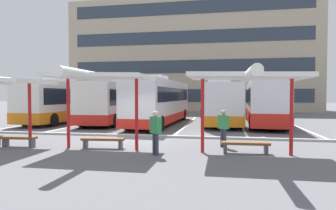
# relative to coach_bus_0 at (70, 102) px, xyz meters

# --- Properties ---
(ground_plane) EXTENTS (160.00, 160.00, 0.00)m
(ground_plane) POSITION_rel_coach_bus_0_xyz_m (8.27, -9.00, -1.72)
(ground_plane) COLOR slate
(terminal_building) EXTENTS (36.27, 10.12, 19.19)m
(terminal_building) POSITION_rel_coach_bus_0_xyz_m (8.31, 22.55, 6.52)
(terminal_building) COLOR tan
(terminal_building) RESTS_ON ground
(coach_bus_0) EXTENTS (3.34, 11.61, 3.71)m
(coach_bus_0) POSITION_rel_coach_bus_0_xyz_m (0.00, 0.00, 0.00)
(coach_bus_0) COLOR silver
(coach_bus_0) RESTS_ON ground
(coach_bus_1) EXTENTS (3.30, 11.15, 3.62)m
(coach_bus_1) POSITION_rel_coach_bus_0_xyz_m (3.98, -0.01, -0.04)
(coach_bus_1) COLOR silver
(coach_bus_1) RESTS_ON ground
(coach_bus_2) EXTENTS (3.00, 12.01, 3.76)m
(coach_bus_2) POSITION_rel_coach_bus_0_xyz_m (8.21, -0.89, 0.05)
(coach_bus_2) COLOR silver
(coach_bus_2) RESTS_ON ground
(coach_bus_3) EXTENTS (3.62, 12.47, 3.51)m
(coach_bus_3) POSITION_rel_coach_bus_0_xyz_m (12.62, 1.25, -0.09)
(coach_bus_3) COLOR silver
(coach_bus_3) RESTS_ON ground
(coach_bus_4) EXTENTS (3.13, 11.56, 3.69)m
(coach_bus_4) POSITION_rel_coach_bus_0_xyz_m (16.24, 0.42, -0.03)
(coach_bus_4) COLOR silver
(coach_bus_4) RESTS_ON ground
(lane_stripe_0) EXTENTS (0.16, 14.00, 0.01)m
(lane_stripe_0) POSITION_rel_coach_bus_0_xyz_m (-1.91, -0.12, -1.72)
(lane_stripe_0) COLOR white
(lane_stripe_0) RESTS_ON ground
(lane_stripe_1) EXTENTS (0.16, 14.00, 0.01)m
(lane_stripe_1) POSITION_rel_coach_bus_0_xyz_m (2.16, -0.12, -1.72)
(lane_stripe_1) COLOR white
(lane_stripe_1) RESTS_ON ground
(lane_stripe_2) EXTENTS (0.16, 14.00, 0.01)m
(lane_stripe_2) POSITION_rel_coach_bus_0_xyz_m (6.23, -0.12, -1.72)
(lane_stripe_2) COLOR white
(lane_stripe_2) RESTS_ON ground
(lane_stripe_3) EXTENTS (0.16, 14.00, 0.01)m
(lane_stripe_3) POSITION_rel_coach_bus_0_xyz_m (10.31, -0.12, -1.72)
(lane_stripe_3) COLOR white
(lane_stripe_3) RESTS_ON ground
(lane_stripe_4) EXTENTS (0.16, 14.00, 0.01)m
(lane_stripe_4) POSITION_rel_coach_bus_0_xyz_m (14.38, -0.12, -1.72)
(lane_stripe_4) COLOR white
(lane_stripe_4) RESTS_ON ground
(lane_stripe_5) EXTENTS (0.16, 14.00, 0.01)m
(lane_stripe_5) POSITION_rel_coach_bus_0_xyz_m (18.45, -0.12, -1.72)
(lane_stripe_5) COLOR white
(lane_stripe_5) RESTS_ON ground
(bench_1) EXTENTS (1.60, 0.51, 0.45)m
(bench_1) POSITION_rel_coach_bus_0_xyz_m (4.02, -11.86, -1.39)
(bench_1) COLOR brown
(bench_1) RESTS_ON ground
(waiting_shelter_1) EXTENTS (4.11, 4.83, 3.25)m
(waiting_shelter_1) POSITION_rel_coach_bus_0_xyz_m (7.90, -11.98, 1.30)
(waiting_shelter_1) COLOR red
(waiting_shelter_1) RESTS_ON ground
(bench_2) EXTENTS (1.89, 0.60, 0.45)m
(bench_2) POSITION_rel_coach_bus_0_xyz_m (7.90, -11.58, -1.38)
(bench_2) COLOR brown
(bench_2) RESTS_ON ground
(waiting_shelter_2) EXTENTS (4.37, 4.97, 3.18)m
(waiting_shelter_2) POSITION_rel_coach_bus_0_xyz_m (13.88, -11.99, 1.24)
(waiting_shelter_2) COLOR red
(waiting_shelter_2) RESTS_ON ground
(bench_3) EXTENTS (1.89, 0.50, 0.45)m
(bench_3) POSITION_rel_coach_bus_0_xyz_m (13.88, -11.61, -1.38)
(bench_3) COLOR brown
(bench_3) RESTS_ON ground
(platform_kerb) EXTENTS (44.00, 0.24, 0.12)m
(platform_kerb) POSITION_rel_coach_bus_0_xyz_m (8.27, -7.92, -1.66)
(platform_kerb) COLOR #ADADA8
(platform_kerb) RESTS_ON ground
(waiting_passenger_0) EXTENTS (0.51, 0.49, 1.71)m
(waiting_passenger_0) POSITION_rel_coach_bus_0_xyz_m (10.46, -12.55, -0.73)
(waiting_passenger_0) COLOR #33384C
(waiting_passenger_0) RESTS_ON ground
(waiting_passenger_1) EXTENTS (0.50, 0.49, 1.65)m
(waiting_passenger_1) POSITION_rel_coach_bus_0_xyz_m (13.03, -10.35, -0.77)
(waiting_passenger_1) COLOR #33384C
(waiting_passenger_1) RESTS_ON ground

